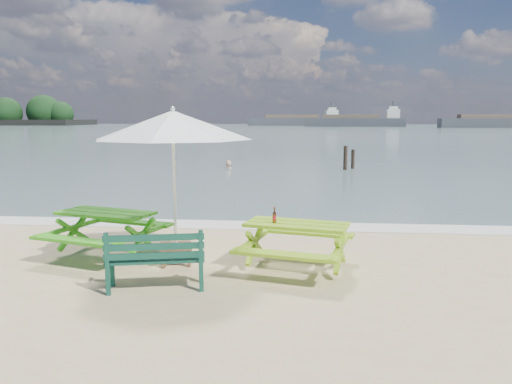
# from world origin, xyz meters

# --- Properties ---
(sea) EXTENTS (300.00, 300.00, 0.00)m
(sea) POSITION_xyz_m (0.00, 85.00, 0.00)
(sea) COLOR slate
(sea) RESTS_ON ground
(foam_strip) EXTENTS (22.00, 0.90, 0.01)m
(foam_strip) POSITION_xyz_m (0.00, 4.60, 0.01)
(foam_strip) COLOR silver
(foam_strip) RESTS_ON ground
(picnic_table_left) EXTENTS (2.09, 2.21, 0.78)m
(picnic_table_left) POSITION_xyz_m (-1.98, 1.94, 0.38)
(picnic_table_left) COLOR #339716
(picnic_table_left) RESTS_ON ground
(picnic_table_right) EXTENTS (1.95, 2.08, 0.75)m
(picnic_table_right) POSITION_xyz_m (1.32, 1.44, 0.36)
(picnic_table_right) COLOR #7AA719
(picnic_table_right) RESTS_ON ground
(park_bench) EXTENTS (1.41, 0.74, 0.83)m
(park_bench) POSITION_xyz_m (-0.63, 0.38, 0.26)
(park_bench) COLOR #0D392C
(park_bench) RESTS_ON ground
(side_table) EXTENTS (0.62, 0.62, 0.33)m
(side_table) POSITION_xyz_m (-0.65, 1.57, 0.17)
(side_table) COLOR brown
(side_table) RESTS_ON ground
(patio_umbrella) EXTENTS (3.10, 3.10, 2.50)m
(patio_umbrella) POSITION_xyz_m (-0.65, 1.57, 2.27)
(patio_umbrella) COLOR silver
(patio_umbrella) RESTS_ON ground
(beer_bottle) EXTENTS (0.06, 0.06, 0.25)m
(beer_bottle) POSITION_xyz_m (0.97, 1.45, 0.84)
(beer_bottle) COLOR brown
(beer_bottle) RESTS_ON picnic_table_right
(swimmer) EXTENTS (0.69, 0.58, 1.62)m
(swimmer) POSITION_xyz_m (-2.09, 17.04, -0.44)
(swimmer) COLOR tan
(swimmer) RESTS_ON ground
(mooring_pilings) EXTENTS (0.57, 0.77, 1.30)m
(mooring_pilings) POSITION_xyz_m (3.50, 17.03, 0.41)
(mooring_pilings) COLOR black
(mooring_pilings) RESTS_ON ground
(cargo_ships) EXTENTS (138.70, 28.99, 4.40)m
(cargo_ships) POSITION_xyz_m (50.49, 122.36, 1.18)
(cargo_ships) COLOR #35393F
(cargo_ships) RESTS_ON ground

